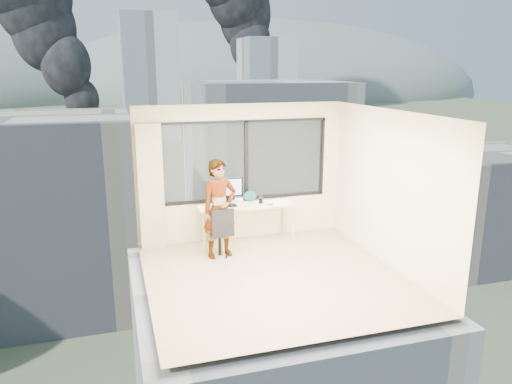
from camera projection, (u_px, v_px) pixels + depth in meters
name	position (u px, v px, depth m)	size (l,w,h in m)	color
floor	(274.00, 276.00, 7.80)	(4.00, 4.00, 0.01)	tan
ceiling	(275.00, 113.00, 7.16)	(4.00, 4.00, 0.01)	white
wall_front	(330.00, 241.00, 5.62)	(4.00, 0.01, 2.60)	#F9EFC0
wall_left	(142.00, 208.00, 6.92)	(0.01, 4.00, 2.60)	#F9EFC0
wall_right	(389.00, 189.00, 8.04)	(0.01, 4.00, 2.60)	#F9EFC0
window_wall	(243.00, 160.00, 9.29)	(3.30, 0.16, 1.55)	black
curtain	(151.00, 187.00, 8.78)	(0.45, 0.14, 2.30)	beige
desk	(246.00, 223.00, 9.25)	(1.80, 0.60, 0.75)	#D1B48C
chair	(220.00, 231.00, 8.56)	(0.47, 0.47, 0.92)	black
person	(220.00, 209.00, 8.44)	(0.63, 0.42, 1.74)	#2D2D33
monitor	(229.00, 191.00, 9.07)	(0.53, 0.11, 0.53)	black
game_console	(234.00, 200.00, 9.27)	(0.33, 0.28, 0.08)	white
laptop	(227.00, 200.00, 9.03)	(0.33, 0.35, 0.21)	black
cellphone	(270.00, 204.00, 9.14)	(0.10, 0.05, 0.01)	black
pen_cup	(261.00, 201.00, 9.21)	(0.08, 0.08, 0.11)	black
handbag	(250.00, 196.00, 9.36)	(0.26, 0.13, 0.20)	#0D534D
exterior_ground	(121.00, 138.00, 122.63)	(400.00, 400.00, 0.04)	#515B3D
near_bldg_a	(20.00, 215.00, 34.88)	(16.00, 12.00, 14.00)	beige
near_bldg_b	(265.00, 164.00, 47.89)	(14.00, 13.00, 16.00)	silver
near_bldg_c	(486.00, 206.00, 44.36)	(12.00, 10.00, 10.00)	beige
far_tower_b	(150.00, 77.00, 121.14)	(13.00, 13.00, 30.00)	silver
far_tower_c	(266.00, 82.00, 150.49)	(15.00, 15.00, 26.00)	silver
hill_b	(262.00, 93.00, 336.05)	(300.00, 220.00, 96.00)	slate
tree_b	(238.00, 296.00, 27.97)	(7.60, 7.60, 9.00)	#29501A
tree_c	(346.00, 183.00, 53.27)	(8.40, 8.40, 10.00)	#29501A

